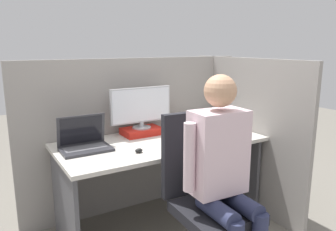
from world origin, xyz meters
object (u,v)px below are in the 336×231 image
monitor (141,107)px  coffee_mug (182,124)px  laptop (85,143)px  stapler (219,123)px  office_chair (206,193)px  person (224,168)px  paper_box (142,131)px  carrot_toy (188,144)px

monitor → coffee_mug: monitor is taller
laptop → stapler: 1.34m
office_chair → person: bearing=-87.2°
office_chair → coffee_mug: 0.99m
paper_box → laptop: size_ratio=0.92×
paper_box → office_chair: 0.94m
carrot_toy → person: bearing=-103.3°
office_chair → person: person is taller
laptop → stapler: laptop is taller
monitor → laptop: size_ratio=1.54×
laptop → stapler: bearing=3.3°
person → coffee_mug: size_ratio=13.10×
stapler → paper_box: bearing=173.5°
laptop → monitor: bearing=16.9°
paper_box → coffee_mug: (0.40, -0.04, 0.02)m
laptop → coffee_mug: laptop is taller
paper_box → carrot_toy: (0.15, -0.51, -0.01)m
stapler → office_chair: bearing=-133.4°
paper_box → laptop: (-0.56, -0.17, 0.02)m
person → carrot_toy: bearing=76.7°
person → paper_box: bearing=90.6°
laptop → coffee_mug: (0.96, 0.13, 0.00)m
monitor → office_chair: monitor is taller
stapler → coffee_mug: 0.39m
monitor → person: (0.01, -1.08, -0.20)m
office_chair → paper_box: bearing=90.2°
office_chair → coffee_mug: (0.40, 0.88, 0.23)m
paper_box → person: bearing=-89.4°
laptop → coffee_mug: 0.96m
coffee_mug → carrot_toy: bearing=-118.2°
monitor → person: bearing=-89.4°
laptop → person: bearing=-58.1°
carrot_toy → office_chair: bearing=-109.2°
paper_box → stapler: 0.79m
stapler → person: 1.26m
paper_box → monitor: size_ratio=0.60×
monitor → office_chair: 1.01m
paper_box → carrot_toy: paper_box is taller
office_chair → person: (0.01, -0.16, 0.23)m
office_chair → stapler: bearing=46.6°
stapler → person: size_ratio=0.12×
stapler → office_chair: size_ratio=0.15×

